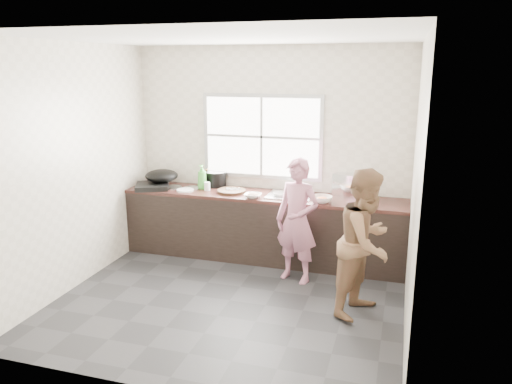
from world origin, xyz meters
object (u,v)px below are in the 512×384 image
(bowl_crabs, at_px, (322,200))
(plate_food, at_px, (185,190))
(cutting_board, at_px, (231,191))
(woman, at_px, (297,225))
(dish_rack, at_px, (351,185))
(pot_lid_left, at_px, (172,187))
(bottle_green, at_px, (202,177))
(bottle_brown_short, at_px, (215,180))
(wok, at_px, (162,176))
(burner, at_px, (152,186))
(bottle_brown_tall, at_px, (207,178))
(person_side, at_px, (366,243))
(bowl_held, at_px, (280,194))
(bowl_mince, at_px, (253,196))
(glass_jar, at_px, (207,186))
(black_pot, at_px, (216,179))
(pot_lid_right, at_px, (191,188))

(bowl_crabs, xyz_separation_m, plate_food, (-1.80, 0.05, -0.02))
(cutting_board, distance_m, plate_food, 0.62)
(woman, bearing_deg, dish_rack, 74.43)
(bowl_crabs, height_order, pot_lid_left, bowl_crabs)
(bottle_green, xyz_separation_m, dish_rack, (1.92, 0.19, -0.02))
(bottle_brown_short, bearing_deg, wok, -163.35)
(bottle_green, distance_m, burner, 0.68)
(pot_lid_left, bearing_deg, bottle_brown_tall, 32.65)
(wok, xyz_separation_m, dish_rack, (2.50, 0.21, -0.00))
(plate_food, relative_size, dish_rack, 0.59)
(bottle_brown_tall, bearing_deg, wok, -160.30)
(person_side, bearing_deg, bottle_brown_tall, 81.58)
(bowl_crabs, relative_size, plate_food, 0.88)
(person_side, relative_size, dish_rack, 3.95)
(bowl_held, bearing_deg, wok, 176.87)
(cutting_board, bearing_deg, bottle_green, 169.43)
(pot_lid_left, bearing_deg, bowl_mince, -8.88)
(pot_lid_left, bearing_deg, plate_food, -22.93)
(bottle_green, xyz_separation_m, glass_jar, (0.10, -0.06, -0.11))
(burner, xyz_separation_m, dish_rack, (2.56, 0.36, 0.11))
(black_pot, bearing_deg, plate_food, -129.73)
(bowl_held, height_order, bottle_brown_short, bottle_brown_short)
(glass_jar, xyz_separation_m, burner, (-0.74, -0.11, -0.02))
(dish_rack, bearing_deg, plate_food, -148.84)
(plate_food, relative_size, pot_lid_right, 0.91)
(bowl_mince, height_order, bottle_brown_short, bottle_brown_short)
(burner, distance_m, wok, 0.20)
(bowl_mince, xyz_separation_m, pot_lid_left, (-1.19, 0.19, -0.02))
(dish_rack, distance_m, pot_lid_right, 2.08)
(person_side, bearing_deg, plate_food, 90.13)
(dish_rack, bearing_deg, black_pot, -158.44)
(bowl_held, xyz_separation_m, pot_lid_right, (-1.22, 0.06, -0.03))
(black_pot, xyz_separation_m, bottle_brown_short, (-0.02, 0.00, -0.02))
(person_side, bearing_deg, pot_lid_right, 87.48)
(cutting_board, bearing_deg, pot_lid_right, 176.72)
(bowl_held, distance_m, burner, 1.73)
(woman, xyz_separation_m, cutting_board, (-0.98, 0.51, 0.20))
(plate_food, bearing_deg, woman, -15.13)
(dish_rack, bearing_deg, glass_jar, -150.61)
(dish_rack, bearing_deg, burner, -150.37)
(plate_food, bearing_deg, bottle_brown_tall, 65.13)
(glass_jar, bearing_deg, bowl_crabs, -5.73)
(wok, xyz_separation_m, pot_lid_right, (0.44, -0.03, -0.14))
(woman, xyz_separation_m, person_side, (0.82, -0.58, 0.07))
(cutting_board, height_order, burner, burner)
(bowl_crabs, xyz_separation_m, black_pot, (-1.51, 0.41, 0.07))
(plate_food, xyz_separation_m, dish_rack, (2.09, 0.35, 0.13))
(glass_jar, xyz_separation_m, dish_rack, (1.83, 0.25, 0.09))
(bowl_mince, relative_size, bottle_green, 0.65)
(bottle_brown_tall, bearing_deg, bottle_brown_short, 0.00)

